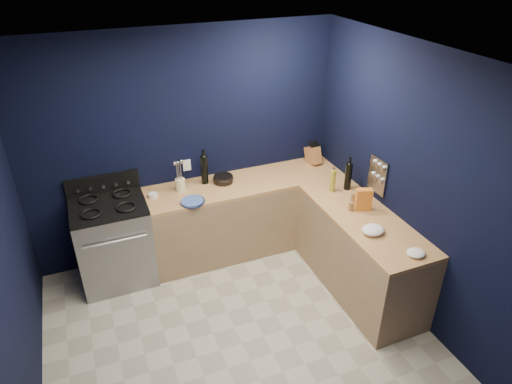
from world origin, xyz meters
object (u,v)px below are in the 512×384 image
gas_range (115,243)px  utensil_crock (180,185)px  crouton_bag (364,200)px  knife_block (313,155)px  plate_stack (192,202)px

gas_range → utensil_crock: (0.79, 0.10, 0.51)m
crouton_bag → gas_range: bearing=176.4°
utensil_crock → knife_block: size_ratio=0.65×
plate_stack → knife_block: (1.63, 0.37, 0.09)m
plate_stack → crouton_bag: size_ratio=1.02×
plate_stack → crouton_bag: crouton_bag is taller
plate_stack → utensil_crock: bearing=98.0°
gas_range → utensil_crock: 0.95m
knife_block → utensil_crock: bearing=171.9°
gas_range → crouton_bag: 2.68m
gas_range → crouton_bag: size_ratio=3.88×
gas_range → crouton_bag: bearing=-22.6°
utensil_crock → knife_block: (1.68, 0.05, 0.04)m
gas_range → plate_stack: bearing=-14.7°
utensil_crock → crouton_bag: size_ratio=0.58×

